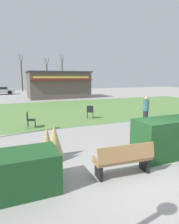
{
  "coord_description": "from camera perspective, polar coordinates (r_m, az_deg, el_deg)",
  "views": [
    {
      "loc": [
        -3.53,
        -4.05,
        2.76
      ],
      "look_at": [
        -0.25,
        3.7,
        1.25
      ],
      "focal_mm": 31.32,
      "sensor_mm": 36.0,
      "label": 1
    }
  ],
  "objects": [
    {
      "name": "ground_plane",
      "position": [
        6.04,
        16.87,
        -17.47
      ],
      "size": [
        80.0,
        80.0,
        0.0
      ],
      "primitive_type": "plane",
      "color": "#999691"
    },
    {
      "name": "lawn_patch",
      "position": [
        16.62,
        -10.35,
        0.47
      ],
      "size": [
        36.0,
        12.0,
        0.01
      ],
      "primitive_type": "cube",
      "color": "#5B8442",
      "rests_on": "ground_plane"
    },
    {
      "name": "park_bench",
      "position": [
        5.72,
        10.0,
        -13.48
      ],
      "size": [
        1.73,
        0.65,
        0.95
      ],
      "color": "#9E7547",
      "rests_on": "ground_plane"
    },
    {
      "name": "hedge_left",
      "position": [
        5.2,
        -23.15,
        -16.52
      ],
      "size": [
        2.45,
        1.1,
        0.99
      ],
      "primitive_type": "cube",
      "color": "#1E4C23",
      "rests_on": "ground_plane"
    },
    {
      "name": "hedge_right",
      "position": [
        7.58,
        22.87,
        -6.68
      ],
      "size": [
        2.78,
        1.1,
        1.34
      ],
      "primitive_type": "cube",
      "color": "#1E4C23",
      "rests_on": "ground_plane"
    },
    {
      "name": "ornamental_grass_behind_left",
      "position": [
        6.85,
        -10.17,
        -8.39
      ],
      "size": [
        0.63,
        0.63,
        1.19
      ],
      "primitive_type": "cone",
      "color": "tan",
      "rests_on": "ground_plane"
    },
    {
      "name": "ornamental_grass_behind_right",
      "position": [
        6.48,
        -12.24,
        -9.41
      ],
      "size": [
        0.57,
        0.57,
        1.23
      ],
      "primitive_type": "cone",
      "color": "tan",
      "rests_on": "ground_plane"
    },
    {
      "name": "food_kiosk",
      "position": [
        26.69,
        -9.0,
        7.92
      ],
      "size": [
        8.12,
        4.52,
        3.51
      ],
      "color": "#594C47",
      "rests_on": "ground_plane"
    },
    {
      "name": "cafe_chair_west",
      "position": [
        11.13,
        -17.09,
        -1.84
      ],
      "size": [
        0.51,
        0.51,
        0.89
      ],
      "color": "black",
      "rests_on": "ground_plane"
    },
    {
      "name": "cafe_chair_east",
      "position": [
        13.07,
        0.19,
        0.35
      ],
      "size": [
        0.59,
        0.59,
        0.89
      ],
      "color": "black",
      "rests_on": "ground_plane"
    },
    {
      "name": "person_strolling",
      "position": [
        11.6,
        16.1,
        0.36
      ],
      "size": [
        0.34,
        0.34,
        1.69
      ],
      "rotation": [
        0.0,
        0.0,
        4.09
      ],
      "color": "#23232D",
      "rests_on": "ground_plane"
    },
    {
      "name": "parked_car_west_slot",
      "position": [
        34.43,
        -24.63,
        5.74
      ],
      "size": [
        4.31,
        2.27,
        1.2
      ],
      "color": "#B7BABF",
      "rests_on": "ground_plane"
    },
    {
      "name": "tree_left_bg",
      "position": [
        43.19,
        -7.94,
        10.83
      ],
      "size": [
        0.91,
        0.96,
        7.38
      ],
      "color": "brown",
      "rests_on": "ground_plane"
    },
    {
      "name": "tree_right_bg",
      "position": [
        38.33,
        -12.28,
        9.92
      ],
      "size": [
        0.91,
        0.96,
        6.21
      ],
      "color": "brown",
      "rests_on": "ground_plane"
    },
    {
      "name": "tree_center_bg",
      "position": [
        41.0,
        -19.18,
        10.19
      ],
      "size": [
        0.91,
        0.96,
        7.06
      ],
      "color": "brown",
      "rests_on": "ground_plane"
    }
  ]
}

